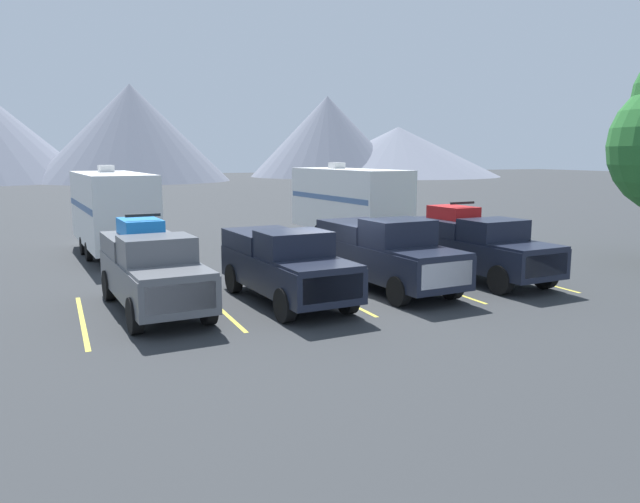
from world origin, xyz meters
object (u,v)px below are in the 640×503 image
at_px(pickup_truck_d, 477,245).
at_px(pickup_truck_a, 152,267).
at_px(pickup_truck_b, 284,263).
at_px(camper_trailer_b, 348,200).
at_px(pickup_truck_c, 385,252).
at_px(camper_trailer_a, 112,209).

bearing_deg(pickup_truck_d, pickup_truck_a, 179.13).
distance_m(pickup_truck_b, camper_trailer_b, 12.79).
bearing_deg(pickup_truck_c, camper_trailer_a, 125.68).
xyz_separation_m(pickup_truck_c, camper_trailer_b, (3.70, 10.15, 0.84)).
height_order(pickup_truck_d, camper_trailer_a, camper_trailer_a).
relative_size(pickup_truck_b, camper_trailer_a, 0.66).
relative_size(pickup_truck_a, pickup_truck_b, 1.00).
distance_m(pickup_truck_a, camper_trailer_a, 9.97).
distance_m(camper_trailer_a, camper_trailer_b, 10.96).
height_order(pickup_truck_a, pickup_truck_d, pickup_truck_d).
xyz_separation_m(pickup_truck_c, pickup_truck_d, (3.58, 0.01, 0.03)).
height_order(pickup_truck_c, camper_trailer_a, camper_trailer_a).
distance_m(pickup_truck_c, camper_trailer_a, 12.48).
height_order(pickup_truck_c, pickup_truck_d, pickup_truck_d).
bearing_deg(pickup_truck_b, camper_trailer_a, 109.64).
bearing_deg(pickup_truck_a, camper_trailer_a, 90.58).
xyz_separation_m(pickup_truck_b, pickup_truck_c, (3.52, 0.37, 0.04)).
height_order(pickup_truck_d, camper_trailer_b, camper_trailer_b).
distance_m(pickup_truck_b, camper_trailer_a, 11.16).
xyz_separation_m(pickup_truck_b, pickup_truck_d, (7.10, 0.38, 0.07)).
bearing_deg(camper_trailer_a, camper_trailer_b, 0.22).
xyz_separation_m(pickup_truck_d, camper_trailer_b, (0.12, 10.14, 0.82)).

